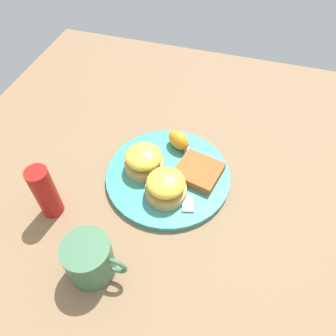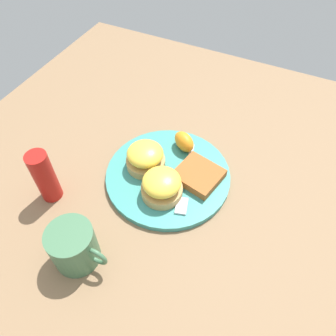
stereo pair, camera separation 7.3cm
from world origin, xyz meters
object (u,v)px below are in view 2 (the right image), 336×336
at_px(orange_wedge, 182,141).
at_px(cup, 74,246).
at_px(sandwich_benedict_left, 145,157).
at_px(hashbrown_patty, 198,175).
at_px(fork, 186,181).
at_px(condiment_bottle, 45,177).
at_px(sandwich_benedict_right, 162,185).

relative_size(orange_wedge, cup, 0.52).
distance_m(sandwich_benedict_left, orange_wedge, 0.10).
bearing_deg(hashbrown_patty, orange_wedge, 135.46).
distance_m(fork, condiment_bottle, 0.30).
height_order(hashbrown_patty, cup, cup).
bearing_deg(condiment_bottle, fork, 30.31).
xyz_separation_m(fork, cup, (-0.12, -0.24, 0.03)).
relative_size(orange_wedge, fork, 0.31).
bearing_deg(hashbrown_patty, sandwich_benedict_right, -126.47).
distance_m(sandwich_benedict_right, hashbrown_patty, 0.09).
bearing_deg(cup, sandwich_benedict_right, 67.06).
distance_m(hashbrown_patty, orange_wedge, 0.10).
bearing_deg(sandwich_benedict_right, condiment_bottle, -155.86).
xyz_separation_m(orange_wedge, fork, (0.05, -0.09, -0.02)).
bearing_deg(fork, orange_wedge, 118.58).
relative_size(sandwich_benedict_left, hashbrown_patty, 0.94).
xyz_separation_m(sandwich_benedict_left, fork, (0.10, -0.00, -0.03)).
height_order(sandwich_benedict_left, orange_wedge, sandwich_benedict_left).
bearing_deg(sandwich_benedict_left, sandwich_benedict_right, -38.75).
bearing_deg(sandwich_benedict_right, orange_wedge, 96.49).
distance_m(sandwich_benedict_right, cup, 0.21).
xyz_separation_m(hashbrown_patty, cup, (-0.14, -0.27, 0.02)).
relative_size(hashbrown_patty, fork, 0.48).
bearing_deg(condiment_bottle, cup, -34.74).
relative_size(hashbrown_patty, orange_wedge, 1.58).
relative_size(sandwich_benedict_right, cup, 0.77).
height_order(sandwich_benedict_left, sandwich_benedict_right, same).
xyz_separation_m(hashbrown_patty, fork, (-0.02, -0.02, -0.01)).
height_order(sandwich_benedict_left, condiment_bottle, condiment_bottle).
xyz_separation_m(sandwich_benedict_right, fork, (0.03, 0.05, -0.03)).
distance_m(sandwich_benedict_right, fork, 0.07).
bearing_deg(sandwich_benedict_left, fork, -2.63).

